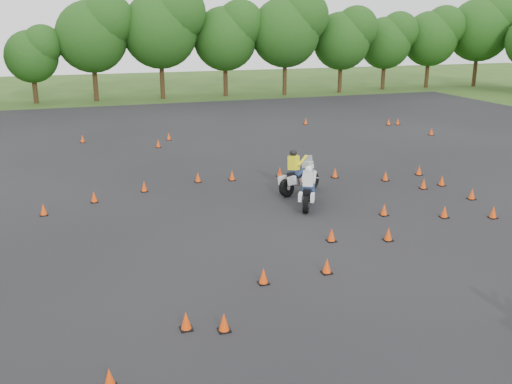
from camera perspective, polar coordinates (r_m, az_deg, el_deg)
The scene contains 6 objects.
ground at distance 17.74m, azimuth 4.14°, elevation -7.26°, with size 140.00×140.00×0.00m, color #2D5119.
asphalt_pad at distance 23.02m, azimuth -1.58°, elevation -1.49°, with size 62.00×62.00×0.00m, color black.
treeline at distance 51.48m, azimuth -7.88°, elevation 13.78°, with size 86.64×32.42×11.04m.
traffic_cones at distance 22.19m, azimuth 0.41°, elevation -1.58°, with size 35.70×32.96×0.45m.
rider_yellow at distance 24.76m, azimuth 4.51°, elevation 2.11°, with size 2.50×0.77×1.93m, color yellow, non-canonical shape.
rider_white at distance 22.87m, azimuth 5.28°, elevation 0.61°, with size 2.26×0.69×1.75m, color silver, non-canonical shape.
Camera 1 is at (-6.35, -14.92, 7.20)m, focal length 40.00 mm.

